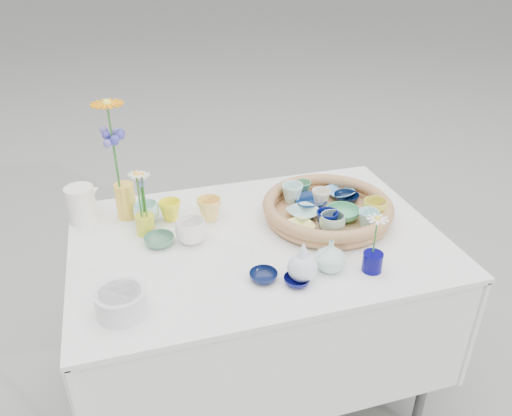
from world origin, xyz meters
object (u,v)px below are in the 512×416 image
object	(u,v)px
tall_vase_yellow	(126,201)
wicker_tray	(327,209)
bud_vase_seafoam	(330,255)
display_table	(257,390)

from	to	relation	value
tall_vase_yellow	wicker_tray	bearing A→B (deg)	-17.37
tall_vase_yellow	bud_vase_seafoam	bearing A→B (deg)	-41.08
wicker_tray	tall_vase_yellow	world-z (taller)	tall_vase_yellow
display_table	bud_vase_seafoam	bearing A→B (deg)	-55.82
wicker_tray	tall_vase_yellow	xyz separation A→B (m)	(-0.70, 0.22, 0.03)
tall_vase_yellow	display_table	bearing A→B (deg)	-32.57
display_table	tall_vase_yellow	xyz separation A→B (m)	(-0.42, 0.27, 0.83)
display_table	wicker_tray	world-z (taller)	wicker_tray
wicker_tray	bud_vase_seafoam	distance (m)	0.31
bud_vase_seafoam	tall_vase_yellow	world-z (taller)	tall_vase_yellow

